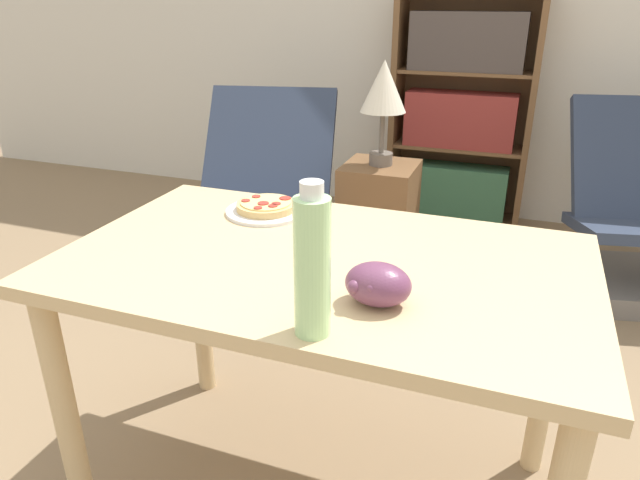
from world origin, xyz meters
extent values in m
cube|color=silver|center=(0.00, 2.62, 1.30)|extent=(8.00, 0.05, 2.60)
cube|color=#D1B27F|center=(-0.06, 0.08, 0.73)|extent=(1.25, 0.75, 0.03)
cylinder|color=#D1B27F|center=(-0.62, -0.23, 0.36)|extent=(0.06, 0.06, 0.72)
cylinder|color=#D1B27F|center=(-0.62, 0.40, 0.36)|extent=(0.06, 0.06, 0.72)
cylinder|color=#D1B27F|center=(0.51, 0.40, 0.36)|extent=(0.06, 0.06, 0.72)
cylinder|color=white|center=(-0.31, 0.31, 0.76)|extent=(0.23, 0.23, 0.01)
cylinder|color=#DBB26B|center=(-0.31, 0.31, 0.77)|extent=(0.17, 0.17, 0.02)
cylinder|color=#EACC7A|center=(-0.31, 0.31, 0.78)|extent=(0.15, 0.15, 0.00)
cylinder|color=#A83328|center=(-0.37, 0.30, 0.79)|extent=(0.03, 0.03, 0.00)
cylinder|color=#A83328|center=(-0.36, 0.34, 0.79)|extent=(0.03, 0.03, 0.00)
cylinder|color=#A83328|center=(-0.28, 0.28, 0.79)|extent=(0.03, 0.03, 0.00)
cylinder|color=#A83328|center=(-0.27, 0.35, 0.79)|extent=(0.03, 0.03, 0.00)
cylinder|color=#A83328|center=(-0.27, 0.30, 0.79)|extent=(0.03, 0.03, 0.00)
cylinder|color=#A83328|center=(-0.31, 0.25, 0.79)|extent=(0.02, 0.02, 0.00)
cylinder|color=#A83328|center=(-0.31, 0.29, 0.79)|extent=(0.03, 0.03, 0.00)
ellipsoid|color=#6B3856|center=(0.12, -0.09, 0.80)|extent=(0.14, 0.11, 0.09)
sphere|color=#6B3856|center=(0.14, -0.10, 0.80)|extent=(0.02, 0.02, 0.02)
sphere|color=#6B3856|center=(0.09, -0.08, 0.81)|extent=(0.03, 0.03, 0.03)
sphere|color=#6B3856|center=(0.10, -0.08, 0.79)|extent=(0.02, 0.02, 0.02)
sphere|color=#6B3856|center=(0.12, -0.07, 0.79)|extent=(0.02, 0.02, 0.02)
sphere|color=#6B3856|center=(0.09, -0.12, 0.80)|extent=(0.03, 0.03, 0.03)
sphere|color=#6B3856|center=(0.12, -0.13, 0.81)|extent=(0.02, 0.02, 0.02)
sphere|color=#6B3856|center=(0.12, -0.05, 0.78)|extent=(0.02, 0.02, 0.02)
sphere|color=#6B3856|center=(0.11, -0.05, 0.79)|extent=(0.02, 0.02, 0.02)
sphere|color=#6B3856|center=(0.17, -0.08, 0.78)|extent=(0.02, 0.02, 0.02)
sphere|color=#6B3856|center=(0.17, -0.09, 0.79)|extent=(0.03, 0.03, 0.03)
sphere|color=#6B3856|center=(0.08, -0.11, 0.79)|extent=(0.02, 0.02, 0.02)
cylinder|color=#B7EAA3|center=(0.04, -0.23, 0.88)|extent=(0.07, 0.07, 0.26)
cylinder|color=white|center=(0.04, -0.23, 1.03)|extent=(0.04, 0.04, 0.03)
cube|color=slate|center=(-0.86, 1.39, 0.05)|extent=(0.72, 0.67, 0.10)
cube|color=#2D384C|center=(-0.86, 1.31, 0.36)|extent=(0.76, 0.63, 0.14)
cube|color=#2D384C|center=(-0.90, 1.61, 0.60)|extent=(0.74, 0.54, 0.55)
cube|color=slate|center=(0.96, 1.73, 0.05)|extent=(0.72, 0.67, 0.10)
cube|color=brown|center=(-0.43, 2.46, 0.69)|extent=(0.04, 0.28, 1.38)
cube|color=brown|center=(0.37, 2.46, 0.69)|extent=(0.04, 0.28, 1.38)
cube|color=brown|center=(-0.03, 2.59, 0.69)|extent=(0.83, 0.01, 1.38)
cube|color=brown|center=(-0.03, 2.46, 0.02)|extent=(0.76, 0.26, 0.02)
cube|color=#3D704C|center=(-0.03, 2.44, 0.19)|extent=(0.65, 0.19, 0.32)
cube|color=brown|center=(-0.03, 2.46, 0.47)|extent=(0.76, 0.26, 0.02)
cube|color=#99332D|center=(-0.03, 2.44, 0.64)|extent=(0.65, 0.19, 0.32)
cube|color=brown|center=(-0.03, 2.46, 0.91)|extent=(0.76, 0.26, 0.02)
cube|color=#4C423D|center=(-0.03, 2.44, 1.08)|extent=(0.65, 0.19, 0.32)
cube|color=brown|center=(-0.27, 1.48, 0.29)|extent=(0.34, 0.34, 0.59)
cylinder|color=#665B51|center=(-0.27, 1.48, 0.62)|extent=(0.11, 0.11, 0.06)
cylinder|color=#665B51|center=(-0.27, 1.48, 0.74)|extent=(0.02, 0.02, 0.19)
cone|color=beige|center=(-0.27, 1.48, 0.95)|extent=(0.21, 0.21, 0.23)
camera|label=1|loc=(0.36, -1.08, 1.33)|focal=32.00mm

